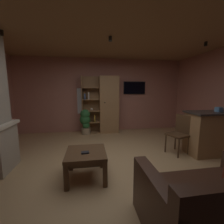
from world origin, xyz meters
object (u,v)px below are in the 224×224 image
at_px(table_book_0, 85,152).
at_px(potted_floor_plant, 85,121).
at_px(bookshelf_cabinet, 107,105).
at_px(kitchen_bar_counter, 218,133).
at_px(dining_chair, 180,132).
at_px(coffee_table, 86,156).
at_px(leather_couch, 216,207).
at_px(tissue_box, 219,109).
at_px(wall_mounted_tv, 134,88).

height_order(table_book_0, potted_floor_plant, potted_floor_plant).
bearing_deg(bookshelf_cabinet, kitchen_bar_counter, -42.70).
xyz_separation_m(kitchen_bar_counter, dining_chair, (-0.86, 0.17, 0.02)).
relative_size(coffee_table, potted_floor_plant, 0.78).
bearing_deg(leather_couch, tissue_box, 46.71).
distance_m(bookshelf_cabinet, kitchen_bar_counter, 3.28).
bearing_deg(leather_couch, bookshelf_cabinet, 99.87).
relative_size(kitchen_bar_counter, table_book_0, 11.64).
xyz_separation_m(bookshelf_cabinet, kitchen_bar_counter, (2.39, -2.20, -0.47)).
distance_m(leather_couch, wall_mounted_tv, 4.38).
distance_m(leather_couch, dining_chair, 2.12).
height_order(coffee_table, potted_floor_plant, potted_floor_plant).
height_order(bookshelf_cabinet, table_book_0, bookshelf_cabinet).
height_order(bookshelf_cabinet, tissue_box, bookshelf_cabinet).
height_order(kitchen_bar_counter, tissue_box, tissue_box).
height_order(kitchen_bar_counter, leather_couch, kitchen_bar_counter).
xyz_separation_m(coffee_table, table_book_0, (-0.01, -0.07, 0.10)).
bearing_deg(potted_floor_plant, coffee_table, -88.52).
bearing_deg(wall_mounted_tv, dining_chair, -78.51).
xyz_separation_m(kitchen_bar_counter, tissue_box, (-0.07, -0.03, 0.56)).
distance_m(kitchen_bar_counter, coffee_table, 3.11).
height_order(table_book_0, wall_mounted_tv, wall_mounted_tv).
bearing_deg(potted_floor_plant, wall_mounted_tv, 10.62).
bearing_deg(table_book_0, tissue_box, 10.53).
bearing_deg(kitchen_bar_counter, dining_chair, 168.62).
xyz_separation_m(leather_couch, potted_floor_plant, (-1.44, 3.83, 0.17)).
relative_size(tissue_box, coffee_table, 0.18).
xyz_separation_m(kitchen_bar_counter, potted_floor_plant, (-3.13, 2.07, -0.04)).
height_order(tissue_box, leather_couch, tissue_box).
relative_size(coffee_table, dining_chair, 0.73).
distance_m(tissue_box, potted_floor_plant, 3.77).
xyz_separation_m(bookshelf_cabinet, coffee_table, (-0.68, -2.73, -0.59)).
relative_size(leather_couch, potted_floor_plant, 1.70).
distance_m(coffee_table, table_book_0, 0.12).
xyz_separation_m(dining_chair, wall_mounted_tv, (-0.46, 2.24, 1.05)).
height_order(dining_chair, potted_floor_plant, dining_chair).
bearing_deg(dining_chair, leather_couch, -113.38).
distance_m(tissue_box, table_book_0, 3.11).
height_order(leather_couch, dining_chair, dining_chair).
relative_size(coffee_table, table_book_0, 5.27).
xyz_separation_m(coffee_table, potted_floor_plant, (-0.07, 2.60, 0.08)).
bearing_deg(bookshelf_cabinet, coffee_table, -104.00).
bearing_deg(dining_chair, wall_mounted_tv, 101.49).
height_order(tissue_box, coffee_table, tissue_box).
distance_m(bookshelf_cabinet, dining_chair, 2.58).
bearing_deg(leather_couch, potted_floor_plant, 110.56).
bearing_deg(leather_couch, dining_chair, 66.62).
distance_m(potted_floor_plant, wall_mounted_tv, 2.16).
bearing_deg(table_book_0, leather_couch, -40.19).
height_order(bookshelf_cabinet, dining_chair, bookshelf_cabinet).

